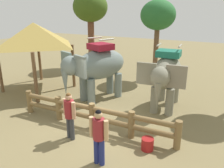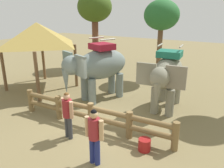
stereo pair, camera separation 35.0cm
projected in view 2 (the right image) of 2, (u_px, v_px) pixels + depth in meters
name	position (u px, v px, depth m)	size (l,w,h in m)	color
ground_plane	(90.00, 128.00, 8.98)	(60.00, 60.00, 0.00)	olive
log_fence	(91.00, 114.00, 8.88)	(6.90, 0.68, 1.05)	brown
elephant_near_left	(98.00, 66.00, 11.41)	(2.74, 3.83, 3.22)	slate
elephant_center	(167.00, 75.00, 10.20)	(2.03, 3.59, 3.05)	gray
tourist_woman_in_black	(68.00, 112.00, 8.01)	(0.62, 0.42, 1.79)	#34363C
tourist_man_in_blue	(94.00, 133.00, 6.60)	(0.64, 0.36, 1.81)	navy
thatched_shelter	(37.00, 35.00, 12.64)	(4.01, 4.01, 3.89)	brown
tree_far_left	(162.00, 16.00, 14.36)	(2.27, 2.27, 5.21)	brown
tree_far_right	(95.00, 9.00, 17.63)	(2.73, 2.73, 5.95)	brown
feed_bucket	(144.00, 145.00, 7.50)	(0.42, 0.42, 0.43)	maroon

